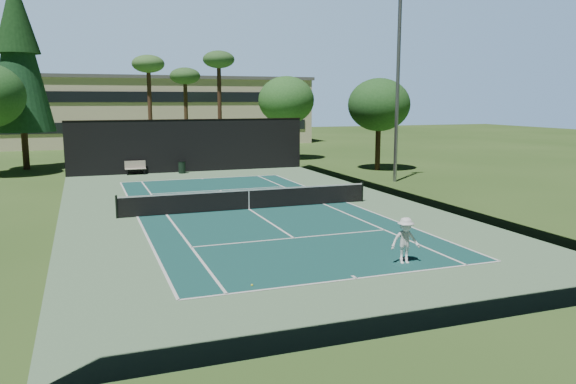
# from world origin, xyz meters

# --- Properties ---
(ground) EXTENTS (160.00, 160.00, 0.00)m
(ground) POSITION_xyz_m (0.00, 0.00, 0.00)
(ground) COLOR #355720
(ground) RESTS_ON ground
(apron_slab) EXTENTS (18.00, 32.00, 0.01)m
(apron_slab) POSITION_xyz_m (0.00, 0.00, 0.01)
(apron_slab) COLOR #628C62
(apron_slab) RESTS_ON ground
(court_surface) EXTENTS (10.97, 23.77, 0.01)m
(court_surface) POSITION_xyz_m (0.00, 0.00, 0.01)
(court_surface) COLOR #184C48
(court_surface) RESTS_ON ground
(court_lines) EXTENTS (11.07, 23.87, 0.01)m
(court_lines) POSITION_xyz_m (0.00, 0.00, 0.02)
(court_lines) COLOR white
(court_lines) RESTS_ON ground
(tennis_net) EXTENTS (12.90, 0.10, 1.10)m
(tennis_net) POSITION_xyz_m (0.00, 0.00, 0.56)
(tennis_net) COLOR black
(tennis_net) RESTS_ON ground
(fence) EXTENTS (18.04, 32.05, 4.03)m
(fence) POSITION_xyz_m (0.00, 0.06, 2.01)
(fence) COLOR black
(fence) RESTS_ON ground
(player) EXTENTS (1.10, 0.73, 1.58)m
(player) POSITION_xyz_m (2.31, -10.92, 0.79)
(player) COLOR white
(player) RESTS_ON ground
(tennis_ball_a) EXTENTS (0.07, 0.07, 0.07)m
(tennis_ball_a) POSITION_xyz_m (-3.23, -11.43, 0.04)
(tennis_ball_a) COLOR yellow
(tennis_ball_a) RESTS_ON ground
(tennis_ball_b) EXTENTS (0.07, 0.07, 0.07)m
(tennis_ball_b) POSITION_xyz_m (-3.98, 2.02, 0.04)
(tennis_ball_b) COLOR #DEF237
(tennis_ball_b) RESTS_ON ground
(tennis_ball_c) EXTENTS (0.06, 0.06, 0.06)m
(tennis_ball_c) POSITION_xyz_m (0.15, 3.04, 0.03)
(tennis_ball_c) COLOR #D5E734
(tennis_ball_c) RESTS_ON ground
(tennis_ball_d) EXTENTS (0.06, 0.06, 0.06)m
(tennis_ball_d) POSITION_xyz_m (-5.67, 3.02, 0.03)
(tennis_ball_d) COLOR #C8D22F
(tennis_ball_d) RESTS_ON ground
(park_bench) EXTENTS (1.50, 0.45, 1.02)m
(park_bench) POSITION_xyz_m (-4.16, 15.74, 0.55)
(park_bench) COLOR beige
(park_bench) RESTS_ON ground
(trash_bin) EXTENTS (0.56, 0.56, 0.95)m
(trash_bin) POSITION_xyz_m (-0.80, 15.28, 0.48)
(trash_bin) COLOR black
(trash_bin) RESTS_ON ground
(pine_tree) EXTENTS (4.80, 4.80, 15.00)m
(pine_tree) POSITION_xyz_m (-12.00, 22.00, 9.55)
(pine_tree) COLOR #48301F
(pine_tree) RESTS_ON ground
(palm_a) EXTENTS (2.80, 2.80, 9.32)m
(palm_a) POSITION_xyz_m (-2.00, 24.00, 8.19)
(palm_a) COLOR #4C3120
(palm_a) RESTS_ON ground
(palm_b) EXTENTS (2.80, 2.80, 8.42)m
(palm_b) POSITION_xyz_m (1.50, 26.00, 7.36)
(palm_b) COLOR #442F1D
(palm_b) RESTS_ON ground
(palm_c) EXTENTS (2.80, 2.80, 9.77)m
(palm_c) POSITION_xyz_m (4.00, 23.00, 8.60)
(palm_c) COLOR #432B1C
(palm_c) RESTS_ON ground
(decid_tree_a) EXTENTS (5.12, 5.12, 7.62)m
(decid_tree_a) POSITION_xyz_m (10.00, 22.00, 5.42)
(decid_tree_a) COLOR #3F2C1B
(decid_tree_a) RESTS_ON ground
(decid_tree_b) EXTENTS (4.80, 4.80, 7.14)m
(decid_tree_b) POSITION_xyz_m (14.00, 12.00, 5.08)
(decid_tree_b) COLOR #3F291B
(decid_tree_b) RESTS_ON ground
(campus_building) EXTENTS (40.50, 12.50, 8.30)m
(campus_building) POSITION_xyz_m (0.00, 45.98, 4.21)
(campus_building) COLOR beige
(campus_building) RESTS_ON ground
(light_pole) EXTENTS (0.90, 0.25, 12.22)m
(light_pole) POSITION_xyz_m (12.00, 6.00, 6.46)
(light_pole) COLOR gray
(light_pole) RESTS_ON ground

